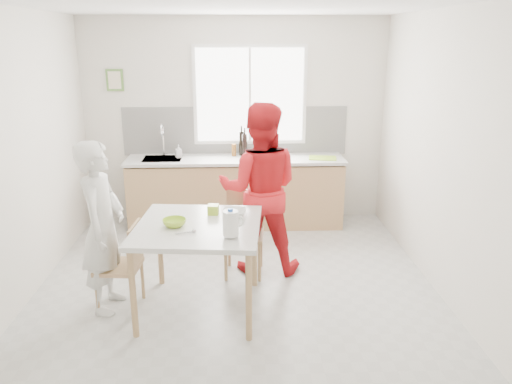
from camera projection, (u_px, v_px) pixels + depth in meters
ground at (236, 294)px, 4.93m from camera, size 4.50×4.50×0.00m
room_shell at (234, 129)px, 4.45m from camera, size 4.50×4.50×4.50m
window at (250, 95)px, 6.56m from camera, size 1.50×0.06×1.30m
backsplash at (235, 131)px, 6.71m from camera, size 3.00×0.02×0.65m
picture_frame at (115, 80)px, 6.44m from camera, size 0.22×0.03×0.28m
kitchen_counter at (236, 194)px, 6.67m from camera, size 2.84×0.64×1.37m
dining_table at (198, 234)px, 4.45m from camera, size 1.18×1.18×0.84m
chair_left at (125, 262)px, 4.57m from camera, size 0.41×0.41×0.83m
chair_far at (244, 228)px, 5.29m from camera, size 0.44×0.44×0.89m
person_white at (103, 228)px, 4.47m from camera, size 0.43×0.61×1.59m
person_red at (260, 189)px, 5.22m from camera, size 0.94×0.76×1.81m
bowl_green at (174, 223)px, 4.37m from camera, size 0.22×0.22×0.06m
bowl_white at (234, 213)px, 4.64m from camera, size 0.25×0.25×0.06m
milk_jug at (231, 223)px, 4.10m from camera, size 0.18×0.13×0.23m
green_box at (213, 209)px, 4.67m from camera, size 0.11×0.11×0.09m
spoon at (184, 232)px, 4.21m from camera, size 0.16×0.05×0.01m
cutting_board at (323, 158)px, 6.49m from camera, size 0.38×0.30×0.01m
wine_bottle_a at (241, 143)px, 6.63m from camera, size 0.07×0.07×0.32m
wine_bottle_b at (245, 145)px, 6.59m from camera, size 0.07×0.07×0.30m
jar_amber at (234, 150)px, 6.61m from camera, size 0.06×0.06×0.16m
soap_bottle at (179, 151)px, 6.52m from camera, size 0.10×0.10×0.17m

